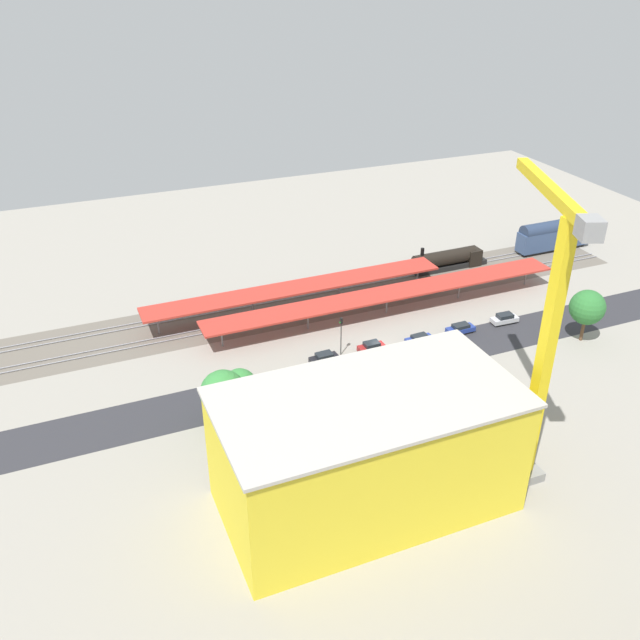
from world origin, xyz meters
TOP-DOWN VIEW (x-y plane):
  - ground_plane at (0.00, 0.00)m, footprint 183.07×183.07m
  - rail_bed at (0.00, -19.29)m, footprint 114.53×15.31m
  - street_asphalt at (0.00, 3.80)m, footprint 114.48×9.92m
  - track_rails at (0.00, -19.29)m, footprint 114.41×8.87m
  - platform_canopy_near at (-6.45, -10.59)m, footprint 64.83×5.98m
  - platform_canopy_far at (7.18, -18.22)m, footprint 53.56×5.84m
  - locomotive at (-26.37, -22.48)m, footprint 15.88×3.09m
  - passenger_coach at (-51.23, -22.48)m, footprint 16.57×3.31m
  - parked_car_0 at (-23.12, 0.19)m, footprint 4.69×2.02m
  - parked_car_1 at (-14.44, 0.29)m, footprint 4.81×1.92m
  - parked_car_2 at (-6.43, 0.93)m, footprint 4.60×2.06m
  - parked_car_3 at (1.63, 0.12)m, footprint 4.29×1.90m
  - parked_car_4 at (9.74, 0.43)m, footprint 4.51×2.11m
  - construction_building at (16.65, 29.11)m, footprint 31.87×16.55m
  - construction_roof_slab at (16.65, 29.11)m, footprint 32.48×17.16m
  - tower_crane at (-3.12, 31.29)m, footprint 9.45×21.65m
  - box_truck_0 at (14.35, 16.17)m, footprint 9.41×3.28m
  - box_truck_1 at (3.70, 14.46)m, footprint 8.62×3.11m
  - box_truck_2 at (13.35, 14.90)m, footprint 8.46×2.51m
  - street_tree_0 at (27.62, 9.53)m, footprint 6.04×6.04m
  - street_tree_1 at (24.98, 7.89)m, footprint 4.69×4.69m
  - street_tree_2 at (-31.17, 9.56)m, footprint 5.56×5.56m
  - traffic_light at (6.40, -0.95)m, footprint 0.50×0.36m

SIDE VIEW (x-z plane):
  - ground_plane at x=0.00m, z-range 0.00..0.00m
  - rail_bed at x=0.00m, z-range 0.00..0.01m
  - street_asphalt at x=0.00m, z-range 0.00..0.01m
  - track_rails at x=0.00m, z-range 0.12..0.24m
  - parked_car_1 at x=-14.44m, z-range -0.09..1.53m
  - parked_car_2 at x=-6.43m, z-range -0.08..1.57m
  - parked_car_0 at x=-23.12m, z-range -0.10..1.62m
  - parked_car_3 at x=1.63m, z-range -0.10..1.62m
  - parked_car_4 at x=9.74m, z-range -0.10..1.67m
  - box_truck_0 at x=14.35m, z-range -0.01..3.11m
  - box_truck_2 at x=13.35m, z-range -0.02..3.18m
  - box_truck_1 at x=3.70m, z-range -0.05..3.58m
  - locomotive at x=-26.37m, z-range -0.76..4.50m
  - passenger_coach at x=-51.23m, z-range 0.16..6.58m
  - platform_canopy_near at x=-6.45m, z-range 1.74..5.60m
  - platform_canopy_far at x=7.18m, z-range 1.85..5.95m
  - traffic_light at x=6.40m, z-range 1.05..7.53m
  - street_tree_1 at x=24.98m, z-range 1.08..7.96m
  - street_tree_0 at x=27.62m, z-range 1.07..9.27m
  - street_tree_2 at x=-31.17m, z-range 1.55..10.27m
  - construction_building at x=16.65m, z-range 0.00..14.16m
  - construction_roof_slab at x=16.65m, z-range 14.16..14.56m
  - tower_crane at x=-3.12m, z-range 2.61..36.81m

